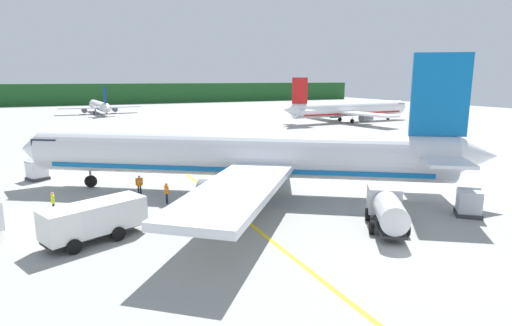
# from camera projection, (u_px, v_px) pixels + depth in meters

# --- Properties ---
(ground) EXTENTS (240.00, 320.00, 0.20)m
(ground) POSITION_uv_depth(u_px,v_px,m) (190.00, 144.00, 65.82)
(ground) COLOR #999993
(distant_treeline) EXTENTS (216.00, 6.00, 7.94)m
(distant_treeline) POSITION_uv_depth(u_px,v_px,m) (114.00, 94.00, 165.54)
(distant_treeline) COLOR #1E5123
(distant_treeline) RESTS_ON ground
(airliner_foreground) EXTENTS (36.84, 31.34, 11.90)m
(airliner_foreground) POSITION_uv_depth(u_px,v_px,m) (241.00, 155.00, 36.33)
(airliner_foreground) COLOR silver
(airliner_foreground) RESTS_ON ground
(airliner_mid_apron) EXTENTS (35.50, 29.49, 10.13)m
(airliner_mid_apron) POSITION_uv_depth(u_px,v_px,m) (349.00, 110.00, 96.83)
(airliner_mid_apron) COLOR white
(airliner_mid_apron) RESTS_ON ground
(airliner_far_taxiway) EXTENTS (22.46, 27.09, 7.72)m
(airliner_far_taxiway) POSITION_uv_depth(u_px,v_px,m) (100.00, 106.00, 120.01)
(airliner_far_taxiway) COLOR white
(airliner_far_taxiway) RESTS_ON ground
(airliner_distant) EXTENTS (25.17, 21.17, 7.54)m
(airliner_distant) POSITION_uv_depth(u_px,v_px,m) (126.00, 97.00, 182.50)
(airliner_distant) COLOR silver
(airliner_distant) RESTS_ON ground
(service_truck_baggage) EXTENTS (4.82, 5.95, 2.40)m
(service_truck_baggage) POSITION_uv_depth(u_px,v_px,m) (388.00, 209.00, 27.97)
(service_truck_baggage) COLOR silver
(service_truck_baggage) RESTS_ON ground
(service_truck_catering) EXTENTS (6.54, 4.45, 2.40)m
(service_truck_catering) POSITION_uv_depth(u_px,v_px,m) (94.00, 219.00, 25.97)
(service_truck_catering) COLOR white
(service_truck_catering) RESTS_ON ground
(cargo_container_near) EXTENTS (2.48, 2.48, 2.05)m
(cargo_container_near) POSITION_uv_depth(u_px,v_px,m) (469.00, 203.00, 30.76)
(cargo_container_near) COLOR #333338
(cargo_container_near) RESTS_ON ground
(cargo_container_mid) EXTENTS (2.38, 2.38, 2.12)m
(cargo_container_mid) POSITION_uv_depth(u_px,v_px,m) (37.00, 170.00, 41.67)
(cargo_container_mid) COLOR #333338
(cargo_container_mid) RESTS_ON ground
(crew_marshaller) EXTENTS (0.63, 0.27, 1.74)m
(crew_marshaller) POSITION_uv_depth(u_px,v_px,m) (139.00, 184.00, 36.17)
(crew_marshaller) COLOR #191E33
(crew_marshaller) RESTS_ON ground
(crew_loader_left) EXTENTS (0.27, 0.63, 1.72)m
(crew_loader_left) POSITION_uv_depth(u_px,v_px,m) (167.00, 191.00, 33.77)
(crew_loader_left) COLOR #191E33
(crew_loader_left) RESTS_ON ground
(crew_loader_right) EXTENTS (0.28, 0.63, 1.68)m
(crew_loader_right) POSITION_uv_depth(u_px,v_px,m) (53.00, 201.00, 31.20)
(crew_loader_right) COLOR #191E33
(crew_loader_right) RESTS_ON ground
(apron_guide_line) EXTENTS (0.30, 60.00, 0.01)m
(apron_guide_line) POSITION_uv_depth(u_px,v_px,m) (235.00, 212.00, 31.80)
(apron_guide_line) COLOR yellow
(apron_guide_line) RESTS_ON ground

